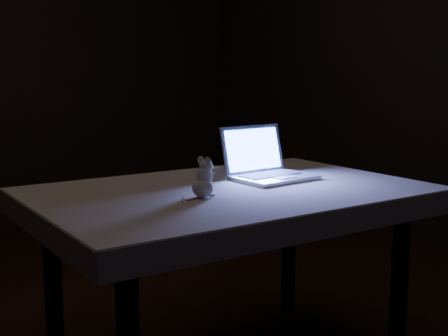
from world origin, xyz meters
TOP-DOWN VIEW (x-y plane):
  - table at (0.10, -0.18)m, footprint 1.41×0.99m
  - tablecloth at (0.09, -0.15)m, footprint 1.43×0.97m
  - laptop at (0.35, -0.16)m, footprint 0.32×0.28m
  - plush_mouse at (-0.08, -0.25)m, footprint 0.12×0.12m

SIDE VIEW (x-z plane):
  - table at x=0.10m, z-range 0.00..0.71m
  - tablecloth at x=0.09m, z-range 0.63..0.72m
  - plush_mouse at x=-0.08m, z-range 0.72..0.86m
  - laptop at x=0.35m, z-range 0.72..0.93m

